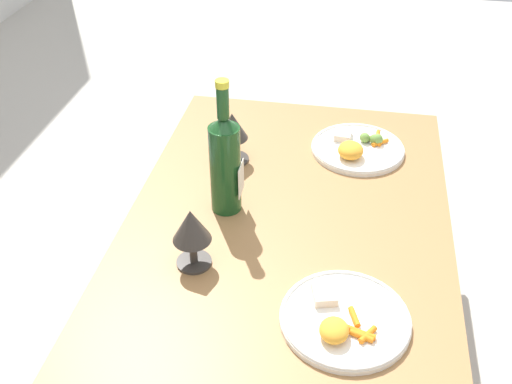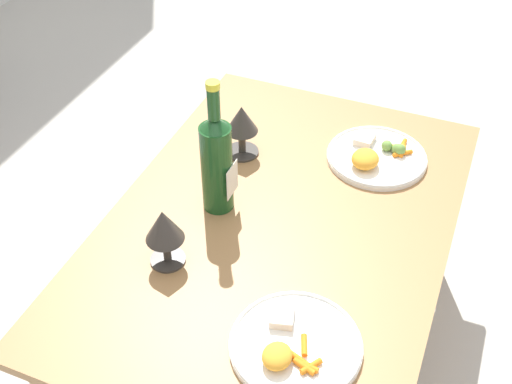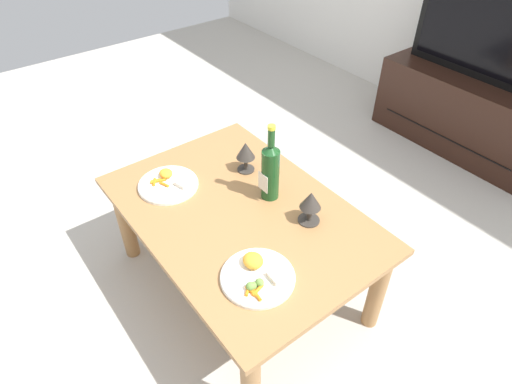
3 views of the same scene
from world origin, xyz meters
TOP-DOWN VIEW (x-y plane):
  - ground_plane at (0.00, 0.00)m, footprint 6.40×6.40m
  - dining_table at (0.00, 0.00)m, footprint 1.14×0.78m
  - tv_stand at (-0.07, 1.88)m, footprint 1.15×0.43m
  - tv_screen at (-0.07, 1.87)m, footprint 0.99×0.05m
  - wine_bottle at (0.00, 0.16)m, footprint 0.07×0.08m
  - goblet_left at (-0.21, 0.18)m, footprint 0.09×0.09m
  - goblet_right at (0.21, 0.18)m, footprint 0.09×0.09m
  - dinner_plate_left at (-0.32, -0.15)m, footprint 0.26×0.26m
  - dinner_plate_right at (0.32, -0.15)m, footprint 0.26×0.26m

SIDE VIEW (x-z plane):
  - ground_plane at x=0.00m, z-range 0.00..0.00m
  - tv_stand at x=-0.07m, z-range 0.00..0.49m
  - dining_table at x=0.00m, z-range 0.16..0.64m
  - dinner_plate_left at x=-0.32m, z-range 0.47..0.51m
  - dinner_plate_right at x=0.32m, z-range 0.46..0.52m
  - goblet_right at x=0.21m, z-range 0.50..0.65m
  - goblet_left at x=-0.21m, z-range 0.50..0.65m
  - wine_bottle at x=0.00m, z-range 0.44..0.79m
  - tv_screen at x=-0.07m, z-range 0.49..1.08m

